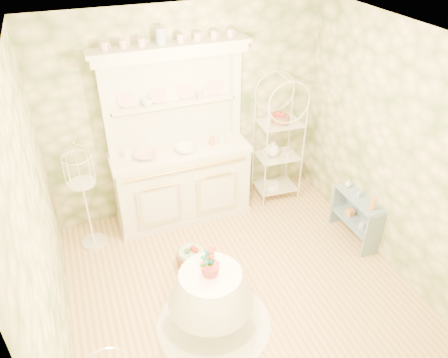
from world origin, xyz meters
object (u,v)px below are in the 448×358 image
object	(u,v)px
birdcage_stand	(84,193)
round_table	(211,297)
side_shelf	(356,218)
floor_basket	(192,257)
bakers_rack	(278,143)
kitchen_dresser	(179,140)

from	to	relation	value
birdcage_stand	round_table	bearing A→B (deg)	-60.29
side_shelf	round_table	xyz separation A→B (m)	(-2.14, -0.64, 0.09)
birdcage_stand	floor_basket	bearing A→B (deg)	-37.26
bakers_rack	round_table	bearing A→B (deg)	-127.68
side_shelf	birdcage_stand	size ratio (longest dim) A/B	0.46
kitchen_dresser	bakers_rack	world-z (taller)	kitchen_dresser
kitchen_dresser	side_shelf	bearing A→B (deg)	-33.13
side_shelf	floor_basket	distance (m)	2.09
bakers_rack	round_table	distance (m)	2.50
bakers_rack	kitchen_dresser	bearing A→B (deg)	-177.27
round_table	birdcage_stand	distance (m)	1.99
side_shelf	floor_basket	bearing A→B (deg)	168.16
side_shelf	birdcage_stand	bearing A→B (deg)	156.69
kitchen_dresser	birdcage_stand	size ratio (longest dim) A/B	1.48
round_table	floor_basket	size ratio (longest dim) A/B	2.45
birdcage_stand	kitchen_dresser	bearing A→B (deg)	8.03
kitchen_dresser	round_table	bearing A→B (deg)	-97.93
side_shelf	round_table	distance (m)	2.24
kitchen_dresser	bakers_rack	distance (m)	1.40
round_table	kitchen_dresser	bearing A→B (deg)	82.07
kitchen_dresser	bakers_rack	size ratio (longest dim) A/B	1.33
bakers_rack	round_table	xyz separation A→B (m)	(-1.63, -1.84, -0.46)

